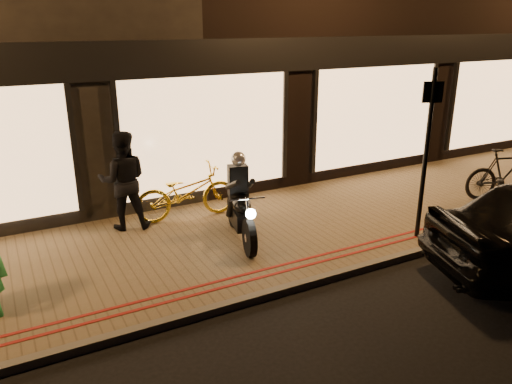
{
  "coord_description": "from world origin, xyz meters",
  "views": [
    {
      "loc": [
        -3.91,
        -5.49,
        3.84
      ],
      "look_at": [
        -0.15,
        1.52,
        1.1
      ],
      "focal_mm": 35.0,
      "sensor_mm": 36.0,
      "label": 1
    }
  ],
  "objects": [
    {
      "name": "ground",
      "position": [
        0.0,
        0.0,
        0.0
      ],
      "size": [
        90.0,
        90.0,
        0.0
      ],
      "primitive_type": "plane",
      "color": "black",
      "rests_on": "ground"
    },
    {
      "name": "sign_post",
      "position": [
        2.61,
        0.47,
        1.8
      ],
      "size": [
        0.34,
        0.15,
        3.0
      ],
      "rotation": [
        0.0,
        0.0,
        -0.35
      ],
      "color": "black",
      "rests_on": "sidewalk"
    },
    {
      "name": "building_row",
      "position": [
        -0.0,
        8.99,
        4.25
      ],
      "size": [
        48.0,
        10.11,
        8.5
      ],
      "color": "black",
      "rests_on": "ground"
    },
    {
      "name": "bicycle_dark",
      "position": [
        5.79,
        1.09,
        0.69
      ],
      "size": [
        1.96,
        1.08,
        1.13
      ],
      "primitive_type": "imported",
      "rotation": [
        0.0,
        0.0,
        1.27
      ],
      "color": "black",
      "rests_on": "sidewalk"
    },
    {
      "name": "sidewalk",
      "position": [
        0.0,
        2.0,
        0.06
      ],
      "size": [
        50.0,
        4.0,
        0.12
      ],
      "primitive_type": "cube",
      "color": "brown",
      "rests_on": "ground"
    },
    {
      "name": "bicycle_gold",
      "position": [
        -0.75,
        3.3,
        0.65
      ],
      "size": [
        2.07,
        0.85,
        1.06
      ],
      "primitive_type": "imported",
      "rotation": [
        0.0,
        0.0,
        1.5
      ],
      "color": "gold",
      "rests_on": "sidewalk"
    },
    {
      "name": "kerb_stone",
      "position": [
        0.0,
        0.05,
        0.06
      ],
      "size": [
        50.0,
        0.14,
        0.12
      ],
      "primitive_type": "cube",
      "color": "#59544C",
      "rests_on": "ground"
    },
    {
      "name": "person_dark",
      "position": [
        -1.93,
        3.38,
        1.05
      ],
      "size": [
        1.05,
        0.91,
        1.86
      ],
      "primitive_type": "imported",
      "rotation": [
        0.0,
        0.0,
        2.89
      ],
      "color": "black",
      "rests_on": "sidewalk"
    },
    {
      "name": "motorcycle",
      "position": [
        -0.27,
        1.88,
        0.73
      ],
      "size": [
        0.75,
        1.91,
        1.59
      ],
      "rotation": [
        0.0,
        0.0,
        -0.24
      ],
      "color": "black",
      "rests_on": "sidewalk"
    },
    {
      "name": "red_kerb_lines",
      "position": [
        0.0,
        0.55,
        0.12
      ],
      "size": [
        50.0,
        0.26,
        0.01
      ],
      "color": "maroon",
      "rests_on": "sidewalk"
    }
  ]
}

